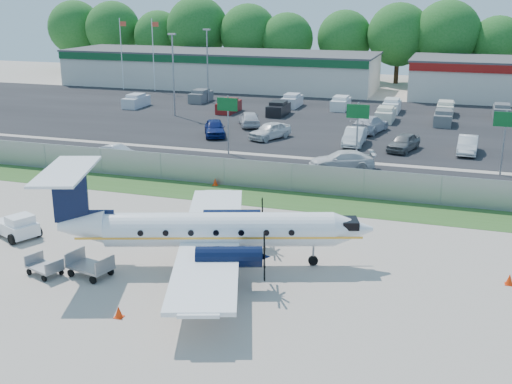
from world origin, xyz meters
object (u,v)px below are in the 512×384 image
(aircraft, at_px, (212,230))
(baggage_cart_near, at_px, (45,267))
(baggage_cart_far, at_px, (90,266))
(pushback_tug, at_px, (18,226))

(aircraft, relative_size, baggage_cart_near, 8.15)
(baggage_cart_near, relative_size, baggage_cart_far, 0.85)
(aircraft, bearing_deg, baggage_cart_near, -154.12)
(pushback_tug, relative_size, baggage_cart_far, 1.25)
(aircraft, height_order, pushback_tug, aircraft)
(aircraft, xyz_separation_m, pushback_tug, (-11.94, 0.31, -1.29))
(pushback_tug, distance_m, baggage_cart_near, 5.99)
(pushback_tug, bearing_deg, baggage_cart_far, -26.23)
(aircraft, relative_size, baggage_cart_far, 6.94)
(aircraft, xyz_separation_m, baggage_cart_near, (-7.40, -3.59, -1.51))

